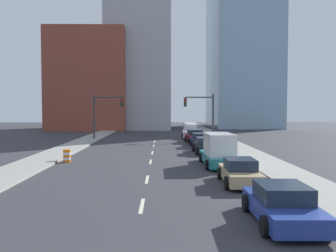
% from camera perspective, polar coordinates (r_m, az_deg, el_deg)
% --- Properties ---
extents(sidewalk_left, '(2.91, 94.58, 0.18)m').
position_cam_1_polar(sidewalk_left, '(54.22, -10.69, -1.46)').
color(sidewalk_left, gray).
rests_on(sidewalk_left, ground).
extents(sidewalk_right, '(2.91, 94.58, 0.18)m').
position_cam_1_polar(sidewalk_right, '(53.98, 6.92, -1.45)').
color(sidewalk_right, gray).
rests_on(sidewalk_right, ground).
extents(lane_stripe_at_9m, '(0.16, 2.40, 0.01)m').
position_cam_1_polar(lane_stripe_at_9m, '(15.79, -4.00, -12.00)').
color(lane_stripe_at_9m, beige).
rests_on(lane_stripe_at_9m, ground).
extents(lane_stripe_at_15m, '(0.16, 2.40, 0.01)m').
position_cam_1_polar(lane_stripe_at_15m, '(21.34, -3.21, -8.11)').
color(lane_stripe_at_15m, beige).
rests_on(lane_stripe_at_15m, ground).
extents(lane_stripe_at_22m, '(0.16, 2.40, 0.01)m').
position_cam_1_polar(lane_stripe_at_22m, '(28.13, -2.68, -5.47)').
color(lane_stripe_at_22m, beige).
rests_on(lane_stripe_at_22m, ground).
extents(lane_stripe_at_27m, '(0.16, 2.40, 0.01)m').
position_cam_1_polar(lane_stripe_at_27m, '(33.75, -2.41, -4.09)').
color(lane_stripe_at_27m, beige).
rests_on(lane_stripe_at_27m, ground).
extents(lane_stripe_at_34m, '(0.16, 2.40, 0.01)m').
position_cam_1_polar(lane_stripe_at_34m, '(40.00, -2.19, -3.02)').
color(lane_stripe_at_34m, beige).
rests_on(lane_stripe_at_34m, ground).
extents(lane_stripe_at_39m, '(0.16, 2.40, 0.01)m').
position_cam_1_polar(lane_stripe_at_39m, '(45.07, -2.06, -2.37)').
color(lane_stripe_at_39m, beige).
rests_on(lane_stripe_at_39m, ground).
extents(building_brick_left, '(14.00, 16.00, 18.20)m').
position_cam_1_polar(building_brick_left, '(73.41, -11.56, 6.66)').
color(building_brick_left, brown).
rests_on(building_brick_left, ground).
extents(building_office_center, '(12.00, 20.00, 28.18)m').
position_cam_1_polar(building_office_center, '(76.80, -4.30, 10.27)').
color(building_office_center, '#A8A8AD').
rests_on(building_office_center, ground).
extents(building_glass_right, '(13.00, 20.00, 41.09)m').
position_cam_1_polar(building_glass_right, '(83.50, 11.21, 14.11)').
color(building_glass_right, '#8CADC6').
rests_on(building_glass_right, ground).
extents(traffic_signal_left, '(3.83, 0.35, 5.80)m').
position_cam_1_polar(traffic_signal_left, '(47.90, -9.93, 2.36)').
color(traffic_signal_left, '#38383D').
rests_on(traffic_signal_left, ground).
extents(traffic_signal_right, '(3.83, 0.35, 5.80)m').
position_cam_1_polar(traffic_signal_right, '(47.64, 5.58, 2.39)').
color(traffic_signal_right, '#38383D').
rests_on(traffic_signal_right, ground).
extents(traffic_barrel, '(0.56, 0.56, 0.95)m').
position_cam_1_polar(traffic_barrel, '(28.80, -15.16, -4.43)').
color(traffic_barrel, orange).
rests_on(traffic_barrel, ground).
extents(sedan_blue, '(2.24, 4.67, 1.37)m').
position_cam_1_polar(sedan_blue, '(13.95, 17.02, -11.43)').
color(sedan_blue, navy).
rests_on(sedan_blue, ground).
extents(sedan_tan, '(2.10, 4.53, 1.36)m').
position_cam_1_polar(sedan_tan, '(20.28, 10.92, -6.94)').
color(sedan_tan, tan).
rests_on(sedan_tan, ground).
extents(box_truck_teal, '(2.31, 5.96, 2.28)m').
position_cam_1_polar(box_truck_teal, '(26.25, 7.76, -3.74)').
color(box_truck_teal, '#196B75').
rests_on(box_truck_teal, ground).
extents(sedan_black, '(2.11, 4.66, 1.40)m').
position_cam_1_polar(sedan_black, '(33.69, 5.71, -3.02)').
color(sedan_black, black).
rests_on(sedan_black, ground).
extents(sedan_navy, '(2.16, 4.39, 1.42)m').
position_cam_1_polar(sedan_navy, '(39.00, 5.00, -2.23)').
color(sedan_navy, '#141E47').
rests_on(sedan_navy, ground).
extents(sedan_maroon, '(2.24, 4.65, 1.51)m').
position_cam_1_polar(sedan_maroon, '(44.03, 4.11, -1.61)').
color(sedan_maroon, maroon).
rests_on(sedan_maroon, ground).
extents(pickup_truck_silver, '(2.48, 5.48, 1.81)m').
position_cam_1_polar(pickup_truck_silver, '(50.16, 3.41, -1.02)').
color(pickup_truck_silver, '#B2B2BC').
rests_on(pickup_truck_silver, ground).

